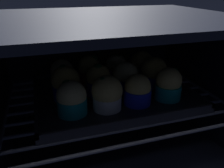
# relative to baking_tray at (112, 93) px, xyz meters

# --- Properties ---
(oven_cavity) EXTENTS (0.59, 0.47, 0.37)m
(oven_cavity) POSITION_rel_baking_tray_xyz_m (0.00, 0.03, 0.02)
(oven_cavity) COLOR black
(oven_cavity) RESTS_ON ground
(oven_rack) EXTENTS (0.55, 0.42, 0.01)m
(oven_rack) POSITION_rel_baking_tray_xyz_m (0.00, -0.02, -0.01)
(oven_rack) COLOR #444756
(oven_rack) RESTS_ON oven_cavity
(baking_tray) EXTENTS (0.41, 0.32, 0.02)m
(baking_tray) POSITION_rel_baking_tray_xyz_m (0.00, 0.00, 0.00)
(baking_tray) COLOR black
(baking_tray) RESTS_ON oven_rack
(muffin_row0_col0) EXTENTS (0.07, 0.07, 0.08)m
(muffin_row0_col0) POSITION_rel_baking_tray_xyz_m (-0.12, -0.08, 0.04)
(muffin_row0_col0) COLOR #0C8C84
(muffin_row0_col0) RESTS_ON baking_tray
(muffin_row0_col1) EXTENTS (0.07, 0.07, 0.08)m
(muffin_row0_col1) POSITION_rel_baking_tray_xyz_m (-0.04, -0.08, 0.04)
(muffin_row0_col1) COLOR silver
(muffin_row0_col1) RESTS_ON baking_tray
(muffin_row0_col2) EXTENTS (0.07, 0.07, 0.08)m
(muffin_row0_col2) POSITION_rel_baking_tray_xyz_m (0.04, -0.08, 0.04)
(muffin_row0_col2) COLOR #1928B7
(muffin_row0_col2) RESTS_ON baking_tray
(muffin_row0_col3) EXTENTS (0.07, 0.07, 0.08)m
(muffin_row0_col3) POSITION_rel_baking_tray_xyz_m (0.12, -0.08, 0.04)
(muffin_row0_col3) COLOR #0C8C84
(muffin_row0_col3) RESTS_ON baking_tray
(muffin_row1_col0) EXTENTS (0.07, 0.07, 0.09)m
(muffin_row1_col0) POSITION_rel_baking_tray_xyz_m (-0.12, -0.00, 0.05)
(muffin_row1_col0) COLOR #1928B7
(muffin_row1_col0) RESTS_ON baking_tray
(muffin_row1_col1) EXTENTS (0.07, 0.07, 0.08)m
(muffin_row1_col1) POSITION_rel_baking_tray_xyz_m (-0.04, -0.00, 0.04)
(muffin_row1_col1) COLOR #1928B7
(muffin_row1_col1) RESTS_ON baking_tray
(muffin_row1_col2) EXTENTS (0.07, 0.07, 0.08)m
(muffin_row1_col2) POSITION_rel_baking_tray_xyz_m (0.04, 0.00, 0.04)
(muffin_row1_col2) COLOR #1928B7
(muffin_row1_col2) RESTS_ON baking_tray
(muffin_row1_col3) EXTENTS (0.07, 0.07, 0.08)m
(muffin_row1_col3) POSITION_rel_baking_tray_xyz_m (0.13, 0.00, 0.04)
(muffin_row1_col3) COLOR #1928B7
(muffin_row1_col3) RESTS_ON baking_tray
(muffin_row2_col0) EXTENTS (0.07, 0.07, 0.08)m
(muffin_row2_col0) POSITION_rel_baking_tray_xyz_m (-0.12, 0.08, 0.04)
(muffin_row2_col0) COLOR #0C8C84
(muffin_row2_col0) RESTS_ON baking_tray
(muffin_row2_col1) EXTENTS (0.07, 0.07, 0.08)m
(muffin_row2_col1) POSITION_rel_baking_tray_xyz_m (-0.04, 0.08, 0.04)
(muffin_row2_col1) COLOR red
(muffin_row2_col1) RESTS_ON baking_tray
(muffin_row2_col2) EXTENTS (0.07, 0.07, 0.08)m
(muffin_row2_col2) POSITION_rel_baking_tray_xyz_m (0.04, 0.08, 0.04)
(muffin_row2_col2) COLOR #7A238C
(muffin_row2_col2) RESTS_ON baking_tray
(muffin_row2_col3) EXTENTS (0.07, 0.07, 0.08)m
(muffin_row2_col3) POSITION_rel_baking_tray_xyz_m (0.13, 0.08, 0.04)
(muffin_row2_col3) COLOR silver
(muffin_row2_col3) RESTS_ON baking_tray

